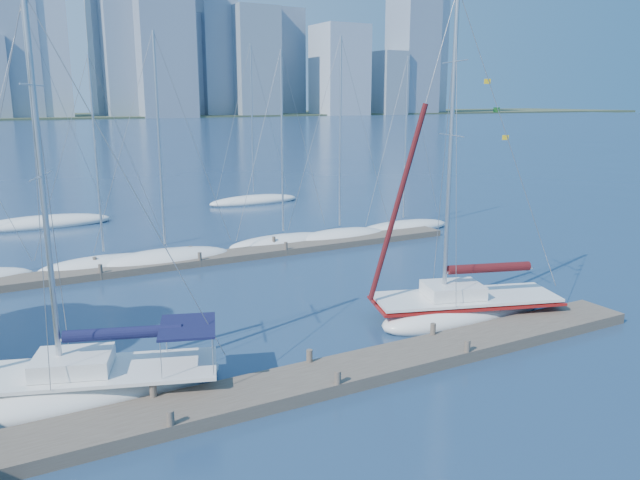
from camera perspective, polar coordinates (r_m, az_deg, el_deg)
ground at (r=19.83m, az=0.28°, el=-13.04°), size 700.00×700.00×0.00m
near_dock at (r=19.74m, az=0.28°, el=-12.51°), size 26.00×2.00×0.40m
far_dock at (r=34.42m, az=-9.74°, el=-1.62°), size 30.00×1.80×0.36m
sailboat_navy at (r=19.75m, az=-20.05°, el=-10.93°), size 8.07×4.87×11.82m
sailboat_maroon at (r=25.71m, az=13.14°, el=-4.70°), size 8.32×4.88×13.07m
bg_boat_1 at (r=34.23m, az=-19.09°, el=-2.13°), size 6.61×2.23×11.04m
bg_boat_2 at (r=34.33m, az=-13.92°, el=-1.69°), size 7.37×3.07×12.33m
bg_boat_3 at (r=37.56m, az=-3.37°, el=-0.15°), size 7.22×3.75×11.69m
bg_boat_4 at (r=38.92m, az=1.80°, el=0.35°), size 6.87×3.42×12.54m
bg_boat_5 at (r=42.14m, az=7.61°, el=1.17°), size 7.37×3.43×11.60m
bg_boat_6 at (r=47.06m, az=-23.98°, el=1.45°), size 9.27×4.84×14.77m
bg_boat_7 at (r=53.06m, az=-6.06°, el=3.63°), size 8.12×4.44×13.30m
skyline at (r=309.08m, az=-23.20°, el=16.69°), size 503.28×51.31×103.07m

